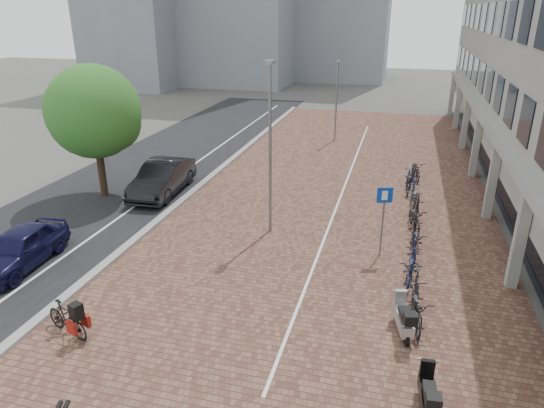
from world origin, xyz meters
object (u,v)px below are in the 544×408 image
Objects in this scene: scooter_mid at (428,394)px; parking_sign at (383,210)px; scooter_front at (403,317)px; car_dark at (162,178)px; hero_bike at (67,318)px; car_navy at (19,248)px.

parking_sign reaches higher than scooter_mid.
parking_sign is at bearing 97.23° from scooter_mid.
scooter_front is at bearing 97.56° from scooter_mid.
car_dark is 2.79× the size of hero_bike.
car_dark is 3.24× the size of scooter_mid.
parking_sign is (12.45, 4.13, 1.16)m from car_navy.
parking_sign reaches higher than hero_bike.
scooter_mid is 0.56× the size of parking_sign.
scooter_mid is at bearing -91.29° from scooter_front.
car_dark is at bearing 32.84° from hero_bike.
scooter_mid is at bearing -72.70° from hero_bike.
parking_sign is (10.94, -4.00, 1.05)m from car_dark.
scooter_front is at bearing -39.50° from car_dark.
scooter_front is at bearing -5.73° from car_navy.
car_navy reaches higher than hero_bike.
car_dark reaches higher than scooter_mid.
car_navy is 8.27m from car_dark.
car_navy is 0.84× the size of car_dark.
car_navy is at bearing -104.04° from car_dark.
car_navy reaches higher than scooter_front.
car_dark is at bearing 133.12° from scooter_mid.
hero_bike is at bearing -177.53° from scooter_front.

